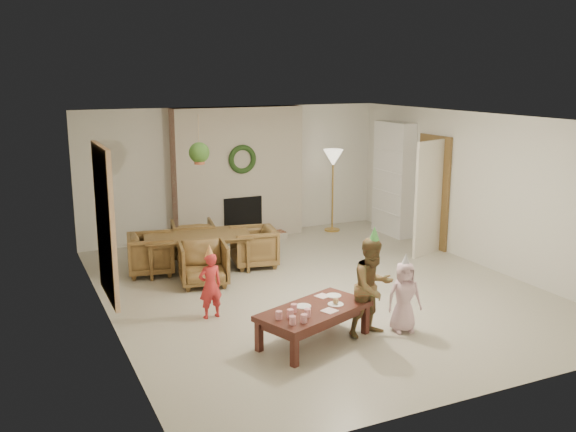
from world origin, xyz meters
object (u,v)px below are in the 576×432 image
dining_chair_near (204,264)px  dining_chair_left (151,254)px  coffee_table_top (314,311)px  child_plaid (373,287)px  child_pink (404,297)px  dining_chair_right (254,247)px  dining_table (198,253)px  dining_chair_far (193,239)px  child_red (210,286)px

dining_chair_near → dining_chair_left: size_ratio=1.00×
coffee_table_top → child_plaid: child_plaid is taller
dining_chair_near → child_pink: 3.21m
dining_chair_right → child_pink: 3.34m
dining_table → dining_chair_far: size_ratio=2.34×
coffee_table_top → child_red: size_ratio=1.58×
dining_chair_right → child_red: size_ratio=0.82×
dining_chair_left → dining_table: bearing=-90.0°
dining_chair_left → child_red: size_ratio=0.82×
dining_chair_near → dining_chair_right: size_ratio=1.00×
dining_chair_far → coffee_table_top: (0.30, -3.99, 0.07)m
dining_chair_near → dining_chair_right: (1.04, 0.56, 0.00)m
coffee_table_top → dining_chair_left: bearing=87.9°
child_red → coffee_table_top: bearing=118.9°
dining_table → child_plaid: size_ratio=1.38×
child_red → dining_chair_right: bearing=-132.1°
dining_table → child_pink: size_ratio=1.89×
dining_table → child_plaid: 3.58m
child_pink → dining_chair_left: bearing=136.8°
dining_chair_near → dining_chair_left: (-0.59, 0.86, 0.00)m
dining_chair_right → child_red: child_red is taller
dining_chair_right → child_pink: size_ratio=0.81×
dining_chair_left → dining_chair_right: size_ratio=1.00×
dining_table → dining_chair_right: 0.92m
dining_table → coffee_table_top: size_ratio=1.21×
child_pink → dining_chair_near: bearing=136.2°
dining_table → dining_chair_left: 0.74m
dining_chair_far → child_red: bearing=88.4°
dining_chair_far → coffee_table_top: dining_chair_far is taller
dining_chair_left → dining_chair_right: (1.63, -0.29, 0.00)m
dining_chair_far → child_pink: (1.45, -4.16, 0.12)m
dining_chair_far → dining_chair_left: size_ratio=1.00×
dining_chair_near → dining_chair_left: bearing=135.0°
child_red → child_plaid: (1.61, -1.34, 0.17)m
dining_chair_near → child_plaid: bearing=-53.6°
coffee_table_top → child_red: bearing=104.2°
dining_chair_near → dining_chair_far: size_ratio=1.00×
child_plaid → child_pink: bearing=-17.6°
child_red → child_plaid: 2.10m
dining_chair_left → child_plaid: (1.89, -3.49, 0.28)m
dining_chair_right → dining_table: bearing=-90.0°
child_red → child_pink: bearing=139.0°
child_red → dining_chair_near: bearing=-109.7°
dining_chair_far → child_red: child_red is taller
dining_chair_near → child_red: child_red is taller
dining_table → child_red: (-0.44, -2.02, 0.14)m
dining_chair_right → child_pink: (0.68, -3.27, 0.12)m
dining_chair_near → coffee_table_top: 2.60m
child_plaid → dining_table: bearing=100.9°
child_pink → child_red: bearing=159.0°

